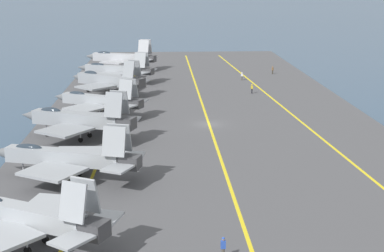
{
  "coord_description": "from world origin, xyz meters",
  "views": [
    {
      "loc": [
        -82.2,
        6.9,
        21.04
      ],
      "look_at": [
        -10.84,
        3.04,
        2.9
      ],
      "focal_mm": 55.0,
      "sensor_mm": 36.0,
      "label": 1
    }
  ],
  "objects_px": {
    "parked_jet_third": "(67,157)",
    "crew_yellow_vest": "(252,88)",
    "crew_brown_vest": "(273,70)",
    "parked_jet_fifth": "(99,100)",
    "parked_jet_eighth": "(121,57)",
    "crew_blue_vest": "(223,247)",
    "parked_jet_second": "(28,216)",
    "parked_jet_fourth": "(79,119)",
    "crew_white_vest": "(242,76)",
    "parked_jet_seventh": "(117,70)",
    "parked_jet_sixth": "(108,80)"
  },
  "relations": [
    {
      "from": "crew_brown_vest",
      "to": "crew_blue_vest",
      "type": "relative_size",
      "value": 0.97
    },
    {
      "from": "parked_jet_fourth",
      "to": "crew_white_vest",
      "type": "distance_m",
      "value": 51.99
    },
    {
      "from": "parked_jet_eighth",
      "to": "crew_yellow_vest",
      "type": "distance_m",
      "value": 39.66
    },
    {
      "from": "parked_jet_sixth",
      "to": "parked_jet_eighth",
      "type": "bearing_deg",
      "value": -1.19
    },
    {
      "from": "parked_jet_sixth",
      "to": "crew_white_vest",
      "type": "distance_m",
      "value": 29.71
    },
    {
      "from": "parked_jet_second",
      "to": "parked_jet_eighth",
      "type": "xyz_separation_m",
      "value": [
        91.91,
        -1.54,
        0.13
      ]
    },
    {
      "from": "parked_jet_third",
      "to": "parked_jet_sixth",
      "type": "height_order",
      "value": "parked_jet_sixth"
    },
    {
      "from": "parked_jet_eighth",
      "to": "crew_blue_vest",
      "type": "bearing_deg",
      "value": -171.92
    },
    {
      "from": "parked_jet_seventh",
      "to": "crew_yellow_vest",
      "type": "distance_m",
      "value": 29.0
    },
    {
      "from": "crew_yellow_vest",
      "to": "crew_blue_vest",
      "type": "xyz_separation_m",
      "value": [
        -64.46,
        12.09,
        0.02
      ]
    },
    {
      "from": "crew_brown_vest",
      "to": "crew_yellow_vest",
      "type": "relative_size",
      "value": 0.99
    },
    {
      "from": "parked_jet_third",
      "to": "parked_jet_seventh",
      "type": "height_order",
      "value": "parked_jet_seventh"
    },
    {
      "from": "parked_jet_sixth",
      "to": "crew_brown_vest",
      "type": "xyz_separation_m",
      "value": [
        21.43,
        -34.11,
        -1.71
      ]
    },
    {
      "from": "parked_jet_second",
      "to": "crew_white_vest",
      "type": "xyz_separation_m",
      "value": [
        75.87,
        -27.21,
        -1.7
      ]
    },
    {
      "from": "parked_jet_eighth",
      "to": "parked_jet_fifth",
      "type": "bearing_deg",
      "value": 179.41
    },
    {
      "from": "parked_jet_sixth",
      "to": "parked_jet_fifth",
      "type": "bearing_deg",
      "value": -179.54
    },
    {
      "from": "crew_blue_vest",
      "to": "parked_jet_third",
      "type": "bearing_deg",
      "value": 37.41
    },
    {
      "from": "parked_jet_sixth",
      "to": "crew_yellow_vest",
      "type": "bearing_deg",
      "value": -91.1
    },
    {
      "from": "parked_jet_second",
      "to": "crew_yellow_vest",
      "type": "relative_size",
      "value": 8.49
    },
    {
      "from": "crew_white_vest",
      "to": "parked_jet_second",
      "type": "bearing_deg",
      "value": 160.27
    },
    {
      "from": "parked_jet_second",
      "to": "crew_yellow_vest",
      "type": "height_order",
      "value": "parked_jet_second"
    },
    {
      "from": "parked_jet_fourth",
      "to": "parked_jet_seventh",
      "type": "xyz_separation_m",
      "value": [
        43.55,
        -1.85,
        -0.18
      ]
    },
    {
      "from": "crew_blue_vest",
      "to": "crew_white_vest",
      "type": "relative_size",
      "value": 1.05
    },
    {
      "from": "crew_white_vest",
      "to": "crew_yellow_vest",
      "type": "bearing_deg",
      "value": 179.54
    },
    {
      "from": "parked_jet_seventh",
      "to": "parked_jet_fifth",
      "type": "bearing_deg",
      "value": 179.01
    },
    {
      "from": "parked_jet_second",
      "to": "parked_jet_eighth",
      "type": "relative_size",
      "value": 0.87
    },
    {
      "from": "parked_jet_second",
      "to": "parked_jet_third",
      "type": "relative_size",
      "value": 0.88
    },
    {
      "from": "parked_jet_second",
      "to": "parked_jet_third",
      "type": "xyz_separation_m",
      "value": [
        15.99,
        -0.59,
        -0.22
      ]
    },
    {
      "from": "parked_jet_fifth",
      "to": "parked_jet_sixth",
      "type": "bearing_deg",
      "value": 0.46
    },
    {
      "from": "parked_jet_third",
      "to": "parked_jet_fifth",
      "type": "relative_size",
      "value": 1.11
    },
    {
      "from": "parked_jet_second",
      "to": "parked_jet_seventh",
      "type": "height_order",
      "value": "parked_jet_second"
    },
    {
      "from": "crew_blue_vest",
      "to": "parked_jet_eighth",
      "type": "bearing_deg",
      "value": 8.08
    },
    {
      "from": "parked_jet_third",
      "to": "crew_blue_vest",
      "type": "distance_m",
      "value": 23.76
    },
    {
      "from": "parked_jet_third",
      "to": "crew_yellow_vest",
      "type": "relative_size",
      "value": 9.64
    },
    {
      "from": "parked_jet_seventh",
      "to": "crew_white_vest",
      "type": "relative_size",
      "value": 9.9
    },
    {
      "from": "crew_brown_vest",
      "to": "crew_white_vest",
      "type": "height_order",
      "value": "crew_brown_vest"
    },
    {
      "from": "parked_jet_fourth",
      "to": "crew_yellow_vest",
      "type": "relative_size",
      "value": 9.35
    },
    {
      "from": "parked_jet_fourth",
      "to": "parked_jet_fifth",
      "type": "relative_size",
      "value": 1.08
    },
    {
      "from": "parked_jet_fourth",
      "to": "crew_yellow_vest",
      "type": "height_order",
      "value": "parked_jet_fourth"
    },
    {
      "from": "parked_jet_third",
      "to": "crew_yellow_vest",
      "type": "height_order",
      "value": "parked_jet_third"
    },
    {
      "from": "parked_jet_second",
      "to": "crew_blue_vest",
      "type": "xyz_separation_m",
      "value": [
        -2.85,
        -15.0,
        -1.65
      ]
    },
    {
      "from": "crew_yellow_vest",
      "to": "parked_jet_fourth",
      "type": "bearing_deg",
      "value": 137.49
    },
    {
      "from": "parked_jet_third",
      "to": "parked_jet_seventh",
      "type": "distance_m",
      "value": 59.33
    },
    {
      "from": "crew_blue_vest",
      "to": "crew_white_vest",
      "type": "bearing_deg",
      "value": -8.81
    },
    {
      "from": "parked_jet_third",
      "to": "crew_white_vest",
      "type": "bearing_deg",
      "value": -23.96
    },
    {
      "from": "parked_jet_second",
      "to": "crew_brown_vest",
      "type": "relative_size",
      "value": 8.62
    },
    {
      "from": "parked_jet_seventh",
      "to": "crew_blue_vest",
      "type": "height_order",
      "value": "parked_jet_seventh"
    },
    {
      "from": "crew_brown_vest",
      "to": "parked_jet_eighth",
      "type": "bearing_deg",
      "value": 75.99
    },
    {
      "from": "parked_jet_third",
      "to": "crew_white_vest",
      "type": "xyz_separation_m",
      "value": [
        59.87,
        -26.61,
        -1.48
      ]
    },
    {
      "from": "parked_jet_fourth",
      "to": "crew_yellow_vest",
      "type": "distance_m",
      "value": 40.53
    }
  ]
}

